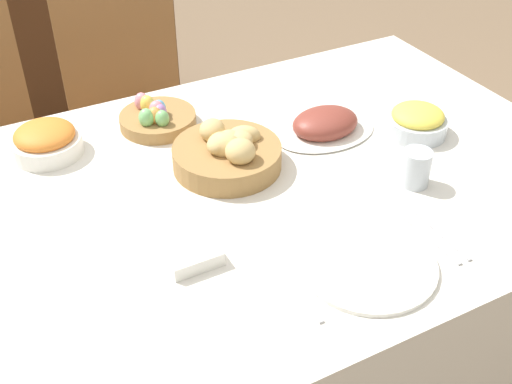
{
  "coord_description": "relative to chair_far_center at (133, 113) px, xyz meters",
  "views": [
    {
      "loc": [
        -0.52,
        -1.09,
        1.66
      ],
      "look_at": [
        0.01,
        -0.08,
        0.82
      ],
      "focal_mm": 45.0,
      "sensor_mm": 36.0,
      "label": 1
    }
  ],
  "objects": [
    {
      "name": "dining_table",
      "position": [
        -0.03,
        -0.91,
        -0.13
      ],
      "size": [
        1.76,
        1.1,
        0.78
      ],
      "color": "white",
      "rests_on": "ground"
    },
    {
      "name": "ham_platter",
      "position": [
        0.29,
        -0.8,
        0.29
      ],
      "size": [
        0.28,
        0.2,
        0.07
      ],
      "color": "white",
      "rests_on": "dining_table"
    },
    {
      "name": "fork",
      "position": [
        -0.08,
        -1.27,
        0.26
      ],
      "size": [
        0.01,
        0.17,
        0.0
      ],
      "rotation": [
        0.0,
        0.0,
        0.02
      ],
      "color": "#B7B7BC",
      "rests_on": "dining_table"
    },
    {
      "name": "drinking_cup",
      "position": [
        0.35,
        -1.09,
        0.31
      ],
      "size": [
        0.07,
        0.07,
        0.09
      ],
      "color": "silver",
      "rests_on": "dining_table"
    },
    {
      "name": "spoon",
      "position": [
        0.28,
        -1.27,
        0.26
      ],
      "size": [
        0.01,
        0.17,
        0.0
      ],
      "rotation": [
        0.0,
        0.0,
        -0.02
      ],
      "color": "#B7B7BC",
      "rests_on": "dining_table"
    },
    {
      "name": "bread_basket",
      "position": [
        -0.01,
        -0.82,
        0.3
      ],
      "size": [
        0.27,
        0.27,
        0.11
      ],
      "color": "#9E7542",
      "rests_on": "dining_table"
    },
    {
      "name": "knife",
      "position": [
        0.25,
        -1.27,
        0.26
      ],
      "size": [
        0.01,
        0.17,
        0.0
      ],
      "rotation": [
        0.0,
        0.0,
        0.02
      ],
      "color": "#B7B7BC",
      "rests_on": "dining_table"
    },
    {
      "name": "pineapple_bowl",
      "position": [
        0.5,
        -0.91,
        0.3
      ],
      "size": [
        0.16,
        0.16,
        0.08
      ],
      "color": "silver",
      "rests_on": "dining_table"
    },
    {
      "name": "egg_basket",
      "position": [
        -0.09,
        -0.56,
        0.29
      ],
      "size": [
        0.2,
        0.2,
        0.08
      ],
      "color": "#9E7542",
      "rests_on": "dining_table"
    },
    {
      "name": "butter_dish",
      "position": [
        -0.22,
        -1.1,
        0.28
      ],
      "size": [
        0.11,
        0.07,
        0.03
      ],
      "color": "white",
      "rests_on": "dining_table"
    },
    {
      "name": "carrot_bowl",
      "position": [
        -0.38,
        -0.55,
        0.3
      ],
      "size": [
        0.18,
        0.18,
        0.08
      ],
      "color": "white",
      "rests_on": "dining_table"
    },
    {
      "name": "chair_far_center",
      "position": [
        0.0,
        0.0,
        0.0
      ],
      "size": [
        0.46,
        0.46,
        0.98
      ],
      "rotation": [
        0.0,
        0.0,
        -0.09
      ],
      "color": "brown",
      "rests_on": "ground"
    },
    {
      "name": "dinner_plate",
      "position": [
        0.09,
        -1.27,
        0.27
      ],
      "size": [
        0.28,
        0.28,
        0.01
      ],
      "color": "white",
      "rests_on": "dining_table"
    },
    {
      "name": "sideboard",
      "position": [
        -0.09,
        0.97,
        -0.08
      ],
      "size": [
        1.12,
        0.44,
        0.87
      ],
      "color": "#4C2D19",
      "rests_on": "ground"
    }
  ]
}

